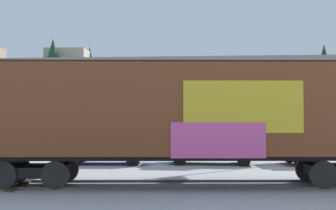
{
  "coord_description": "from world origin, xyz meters",
  "views": [
    {
      "loc": [
        -0.4,
        -14.24,
        2.37
      ],
      "look_at": [
        -1.44,
        0.51,
        2.77
      ],
      "focal_mm": 44.34,
      "sensor_mm": 36.0,
      "label": 1
    }
  ],
  "objects_px": {
    "parked_car_red": "(326,149)",
    "freight_car": "(188,112)",
    "parked_car_green": "(211,147)",
    "parked_car_blue": "(105,146)"
  },
  "relations": [
    {
      "from": "freight_car",
      "to": "parked_car_blue",
      "type": "distance_m",
      "value": 7.67
    },
    {
      "from": "freight_car",
      "to": "parked_car_blue",
      "type": "xyz_separation_m",
      "value": [
        -4.26,
        6.16,
        -1.63
      ]
    },
    {
      "from": "freight_car",
      "to": "parked_car_red",
      "type": "relative_size",
      "value": 3.55
    },
    {
      "from": "parked_car_green",
      "to": "parked_car_red",
      "type": "bearing_deg",
      "value": 1.1
    },
    {
      "from": "parked_car_green",
      "to": "parked_car_blue",
      "type": "bearing_deg",
      "value": -176.33
    },
    {
      "from": "parked_car_red",
      "to": "freight_car",
      "type": "bearing_deg",
      "value": -134.96
    },
    {
      "from": "parked_car_blue",
      "to": "parked_car_green",
      "type": "bearing_deg",
      "value": 3.67
    },
    {
      "from": "parked_car_red",
      "to": "parked_car_blue",
      "type": "bearing_deg",
      "value": -177.66
    },
    {
      "from": "freight_car",
      "to": "parked_car_green",
      "type": "height_order",
      "value": "freight_car"
    },
    {
      "from": "parked_car_blue",
      "to": "parked_car_green",
      "type": "distance_m",
      "value": 5.28
    }
  ]
}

